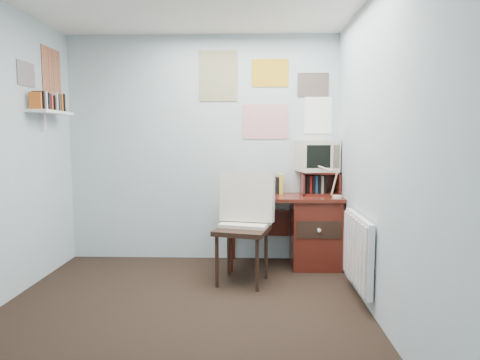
% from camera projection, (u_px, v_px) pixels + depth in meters
% --- Properties ---
extents(ground, '(3.50, 3.50, 0.00)m').
position_uv_depth(ground, '(177.00, 324.00, 3.17)').
color(ground, black).
rests_on(ground, ground).
extents(back_wall, '(3.00, 0.02, 2.50)m').
position_uv_depth(back_wall, '(203.00, 149.00, 4.79)').
color(back_wall, '#A4B4BC').
rests_on(back_wall, ground).
extents(right_wall, '(0.02, 3.50, 2.50)m').
position_uv_depth(right_wall, '(386.00, 156.00, 3.00)').
color(right_wall, '#A4B4BC').
rests_on(right_wall, ground).
extents(desk, '(1.20, 0.55, 0.76)m').
position_uv_depth(desk, '(310.00, 229.00, 4.57)').
color(desk, '#541C13').
rests_on(desk, ground).
extents(desk_chair, '(0.62, 0.61, 1.01)m').
position_uv_depth(desk_chair, '(242.00, 231.00, 4.02)').
color(desk_chair, black).
rests_on(desk_chair, ground).
extents(desk_lamp, '(0.29, 0.26, 0.37)m').
position_uv_depth(desk_lamp, '(338.00, 180.00, 4.34)').
color(desk_lamp, red).
rests_on(desk_lamp, desk).
extents(tv_riser, '(0.40, 0.30, 0.25)m').
position_uv_depth(tv_riser, '(320.00, 183.00, 4.63)').
color(tv_riser, '#541C13').
rests_on(tv_riser, desk).
extents(crt_tv, '(0.45, 0.43, 0.37)m').
position_uv_depth(crt_tv, '(317.00, 154.00, 4.62)').
color(crt_tv, beige).
rests_on(crt_tv, tv_riser).
extents(book_row, '(0.60, 0.14, 0.22)m').
position_uv_depth(book_row, '(262.00, 184.00, 4.72)').
color(book_row, '#541C13').
rests_on(book_row, desk).
extents(radiator, '(0.09, 0.80, 0.60)m').
position_uv_depth(radiator, '(358.00, 251.00, 3.63)').
color(radiator, white).
rests_on(radiator, right_wall).
extents(wall_shelf, '(0.20, 0.62, 0.24)m').
position_uv_depth(wall_shelf, '(51.00, 112.00, 4.15)').
color(wall_shelf, white).
rests_on(wall_shelf, left_wall).
extents(posters_back, '(1.20, 0.01, 0.90)m').
position_uv_depth(posters_back, '(266.00, 94.00, 4.70)').
color(posters_back, white).
rests_on(posters_back, back_wall).
extents(posters_left, '(0.01, 0.70, 0.60)m').
position_uv_depth(posters_left, '(40.00, 72.00, 4.11)').
color(posters_left, white).
rests_on(posters_left, left_wall).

